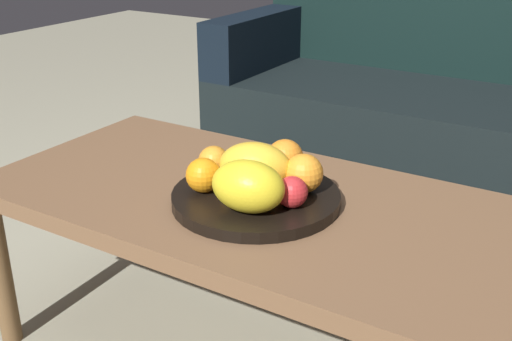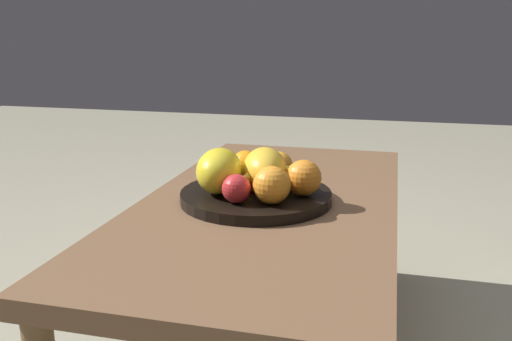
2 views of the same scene
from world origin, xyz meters
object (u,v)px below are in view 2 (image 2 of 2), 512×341
object	(u,v)px
banana_bunch	(270,178)
melon_large_front	(265,169)
coffee_table	(270,217)
fruit_bowl	(256,196)
orange_left	(278,165)
orange_back	(272,185)
orange_front	(245,165)
orange_right	(304,178)
apple_left	(236,189)
melon_smaller_beside	(219,171)

from	to	relation	value
banana_bunch	melon_large_front	bearing A→B (deg)	-108.08
coffee_table	fruit_bowl	xyz separation A→B (m)	(0.03, -0.03, 0.06)
orange_left	orange_back	xyz separation A→B (m)	(0.21, 0.03, 0.01)
orange_back	banana_bunch	world-z (taller)	orange_back
orange_front	orange_right	size ratio (longest dim) A/B	0.89
orange_left	coffee_table	bearing A→B (deg)	1.64
fruit_bowl	orange_back	distance (m)	0.11
fruit_bowl	orange_front	bearing A→B (deg)	-151.73
orange_right	apple_left	size ratio (longest dim) A/B	1.29
coffee_table	banana_bunch	distance (m)	0.11
orange_right	orange_back	size ratio (longest dim) A/B	1.00
orange_right	orange_back	distance (m)	0.09
orange_back	fruit_bowl	bearing A→B (deg)	-145.58
melon_large_front	orange_back	bearing A→B (deg)	21.77
orange_left	orange_back	world-z (taller)	orange_back
orange_right	apple_left	world-z (taller)	orange_right
orange_back	apple_left	size ratio (longest dim) A/B	1.29
orange_front	orange_back	world-z (taller)	orange_back
orange_back	orange_front	bearing A→B (deg)	-148.82
coffee_table	melon_large_front	xyz separation A→B (m)	(0.02, -0.01, 0.12)
melon_large_front	apple_left	xyz separation A→B (m)	(0.11, -0.04, -0.02)
orange_right	apple_left	bearing A→B (deg)	-55.81
orange_right	banana_bunch	distance (m)	0.08
coffee_table	melon_large_front	world-z (taller)	melon_large_front
orange_right	apple_left	xyz separation A→B (m)	(0.09, -0.13, -0.01)
melon_large_front	apple_left	world-z (taller)	melon_large_front
fruit_bowl	apple_left	xyz separation A→B (m)	(0.10, -0.02, 0.04)
fruit_bowl	melon_large_front	bearing A→B (deg)	127.22
orange_front	banana_bunch	size ratio (longest dim) A/B	0.48
coffee_table	orange_front	distance (m)	0.15
orange_front	banana_bunch	bearing A→B (deg)	43.68
melon_smaller_beside	apple_left	xyz separation A→B (m)	(0.06, 0.06, -0.02)
coffee_table	fruit_bowl	bearing A→B (deg)	-40.35
apple_left	banana_bunch	distance (m)	0.12
melon_smaller_beside	orange_right	world-z (taller)	melon_smaller_beside
orange_back	melon_smaller_beside	bearing A→B (deg)	-110.53
melon_large_front	orange_front	size ratio (longest dim) A/B	2.09
coffee_table	orange_right	world-z (taller)	orange_right
orange_left	orange_right	xyz separation A→B (m)	(0.13, 0.09, 0.01)
melon_smaller_beside	banana_bunch	size ratio (longest dim) A/B	0.97
melon_large_front	melon_smaller_beside	distance (m)	0.11
melon_smaller_beside	banana_bunch	world-z (taller)	melon_smaller_beside
coffee_table	orange_right	xyz separation A→B (m)	(0.04, 0.09, 0.11)
coffee_table	banana_bunch	world-z (taller)	banana_bunch
melon_large_front	melon_smaller_beside	world-z (taller)	melon_smaller_beside
orange_back	banana_bunch	bearing A→B (deg)	-165.09
coffee_table	orange_left	xyz separation A→B (m)	(-0.09, -0.00, 0.11)
apple_left	orange_back	bearing A→B (deg)	100.51
fruit_bowl	orange_front	distance (m)	0.12
orange_front	coffee_table	bearing A→B (deg)	51.18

